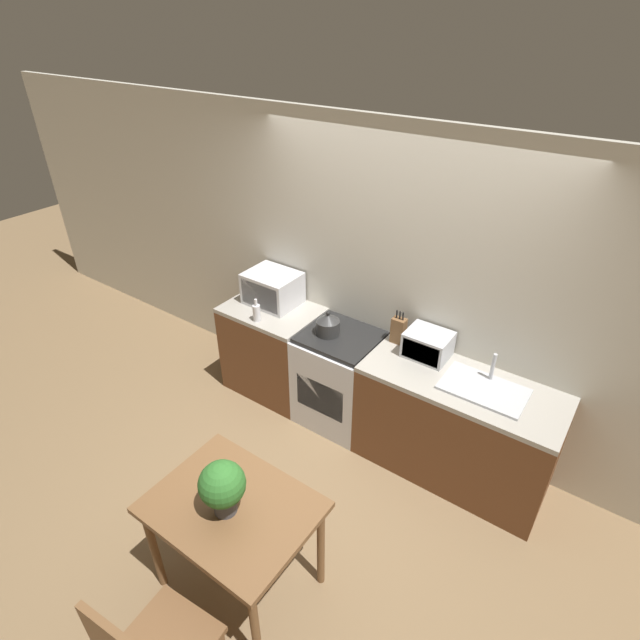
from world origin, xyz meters
TOP-DOWN VIEW (x-y plane):
  - ground_plane at (0.00, 0.00)m, footprint 16.00×16.00m
  - wall_back at (0.00, 1.05)m, footprint 10.00×0.06m
  - counter_left_run at (-1.07, 0.71)m, footprint 0.86×0.62m
  - counter_right_run at (0.76, 0.71)m, footprint 1.49×0.62m
  - stove_range at (-0.31, 0.71)m, footprint 0.65×0.62m
  - kettle at (-0.41, 0.67)m, footprint 0.20×0.20m
  - microwave at (-1.13, 0.81)m, footprint 0.47×0.38m
  - bottle at (-1.04, 0.48)m, footprint 0.07×0.07m
  - knife_block at (0.12, 0.90)m, footprint 0.11×0.08m
  - toaster_oven at (0.39, 0.86)m, footprint 0.34×0.28m
  - sink_basin at (0.91, 0.72)m, footprint 0.59×0.37m
  - dining_table at (0.04, -0.98)m, footprint 0.96×0.73m
  - potted_plant at (0.04, -1.02)m, footprint 0.27×0.27m

SIDE VIEW (x-z plane):
  - ground_plane at x=0.00m, z-range 0.00..0.00m
  - stove_range at x=-0.31m, z-range 0.00..0.90m
  - counter_left_run at x=-1.07m, z-range 0.00..0.90m
  - counter_right_run at x=0.76m, z-range 0.00..0.90m
  - dining_table at x=0.04m, z-range 0.29..1.06m
  - sink_basin at x=0.91m, z-range 0.79..1.03m
  - potted_plant at x=0.04m, z-range 0.80..1.16m
  - bottle at x=-1.04m, z-range 0.88..1.09m
  - kettle at x=-0.41m, z-range 0.88..1.10m
  - toaster_oven at x=0.39m, z-range 0.90..1.11m
  - knife_block at x=0.12m, z-range 0.87..1.16m
  - microwave at x=-1.13m, z-range 0.90..1.20m
  - wall_back at x=0.00m, z-range 0.00..2.60m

